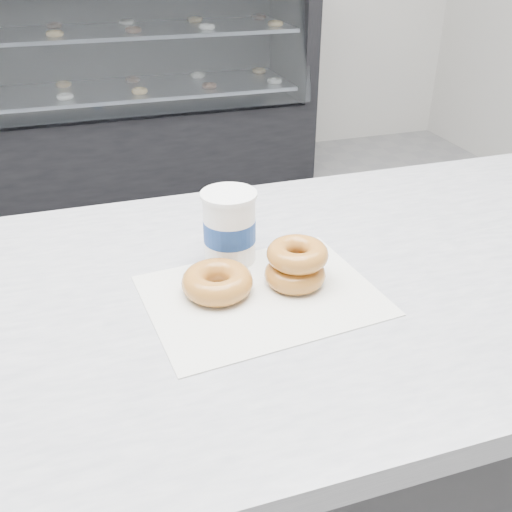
{
  "coord_description": "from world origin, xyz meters",
  "views": [
    {
      "loc": [
        -0.16,
        -1.32,
        1.38
      ],
      "look_at": [
        0.07,
        -0.6,
        0.95
      ],
      "focal_mm": 40.0,
      "sensor_mm": 36.0,
      "label": 1
    }
  ],
  "objects_px": {
    "donut_single": "(217,282)",
    "coffee_cup": "(229,226)",
    "donut_stack": "(296,264)",
    "display_case": "(103,106)",
    "counter": "(223,485)"
  },
  "relations": [
    {
      "from": "display_case",
      "to": "donut_stack",
      "type": "relative_size",
      "value": 18.54
    },
    {
      "from": "donut_single",
      "to": "coffee_cup",
      "type": "xyz_separation_m",
      "value": [
        0.05,
        0.09,
        0.04
      ]
    },
    {
      "from": "donut_single",
      "to": "display_case",
      "type": "bearing_deg",
      "value": 90.06
    },
    {
      "from": "donut_single",
      "to": "donut_stack",
      "type": "distance_m",
      "value": 0.12
    },
    {
      "from": "display_case",
      "to": "counter",
      "type": "bearing_deg",
      "value": -90.0
    },
    {
      "from": "counter",
      "to": "donut_single",
      "type": "bearing_deg",
      "value": -71.58
    },
    {
      "from": "display_case",
      "to": "coffee_cup",
      "type": "height_order",
      "value": "display_case"
    },
    {
      "from": "donut_stack",
      "to": "donut_single",
      "type": "bearing_deg",
      "value": 175.36
    },
    {
      "from": "counter",
      "to": "display_case",
      "type": "distance_m",
      "value": 2.72
    },
    {
      "from": "donut_single",
      "to": "counter",
      "type": "bearing_deg",
      "value": 108.42
    },
    {
      "from": "coffee_cup",
      "to": "donut_single",
      "type": "bearing_deg",
      "value": -127.92
    },
    {
      "from": "coffee_cup",
      "to": "display_case",
      "type": "bearing_deg",
      "value": 79.29
    },
    {
      "from": "display_case",
      "to": "coffee_cup",
      "type": "relative_size",
      "value": 19.65
    },
    {
      "from": "counter",
      "to": "donut_stack",
      "type": "relative_size",
      "value": 23.64
    },
    {
      "from": "donut_stack",
      "to": "display_case",
      "type": "bearing_deg",
      "value": 92.64
    }
  ]
}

